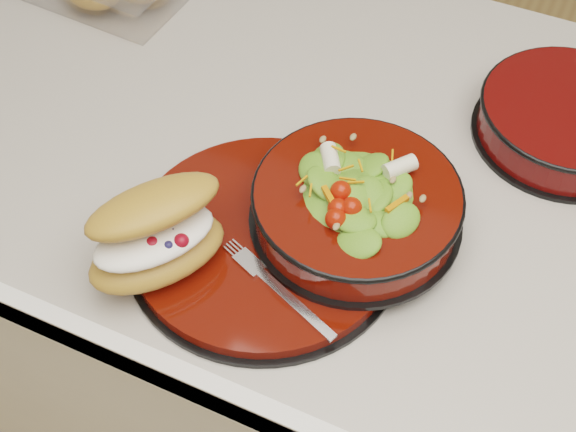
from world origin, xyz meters
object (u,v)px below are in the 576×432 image
at_px(island_counter, 327,327).
at_px(extra_bowl, 568,119).
at_px(croissant, 158,235).
at_px(salad_bowl, 357,200).
at_px(fork, 281,291).
at_px(dinner_plate, 265,240).

distance_m(island_counter, extra_bowl, 0.55).
bearing_deg(extra_bowl, croissant, -131.90).
bearing_deg(island_counter, croissant, -111.76).
bearing_deg(salad_bowl, croissant, -140.61).
distance_m(salad_bowl, croissant, 0.22).
bearing_deg(island_counter, extra_bowl, 28.32).
distance_m(salad_bowl, extra_bowl, 0.31).
bearing_deg(croissant, extra_bowl, -6.17).
relative_size(salad_bowl, croissant, 1.29).
bearing_deg(fork, dinner_plate, 60.44).
xyz_separation_m(island_counter, extra_bowl, (0.25, 0.13, 0.48)).
height_order(croissant, fork, croissant).
bearing_deg(croissant, dinner_plate, -12.00).
distance_m(dinner_plate, salad_bowl, 0.11).
xyz_separation_m(salad_bowl, extra_bowl, (0.18, 0.25, -0.03)).
xyz_separation_m(dinner_plate, croissant, (-0.09, -0.08, 0.06)).
bearing_deg(croissant, salad_bowl, -14.89).
xyz_separation_m(dinner_plate, extra_bowl, (0.27, 0.32, 0.02)).
relative_size(croissant, extra_bowl, 0.81).
height_order(dinner_plate, salad_bowl, salad_bowl).
bearing_deg(fork, extra_bowl, -7.97).
xyz_separation_m(salad_bowl, croissant, (-0.17, -0.14, 0.01)).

